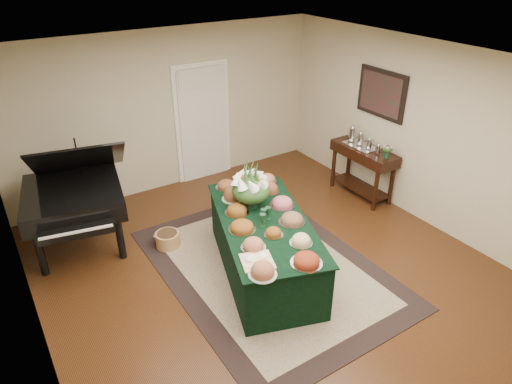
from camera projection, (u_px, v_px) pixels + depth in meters
ground at (268, 270)px, 6.09m from camera, size 6.00×6.00×0.00m
area_rug at (267, 267)px, 6.13m from camera, size 2.55×3.57×0.01m
kitchen_doorway at (203, 124)px, 8.07m from camera, size 1.05×0.07×2.10m
buffet_table at (264, 246)px, 5.89m from camera, size 1.72×2.47×0.79m
food_platters at (262, 215)px, 5.73m from camera, size 1.52×2.31×0.15m
cutting_board at (257, 259)px, 4.96m from camera, size 0.43×0.43×0.10m
green_goblets at (265, 216)px, 5.62m from camera, size 0.22×0.18×0.18m
floral_centerpiece at (251, 186)px, 5.87m from camera, size 0.52×0.52×0.52m
grand_piano at (74, 196)px, 6.23m from camera, size 1.63×1.75×1.61m
wicker_basket at (168, 240)px, 6.52m from camera, size 0.35×0.35×0.22m
mahogany_sideboard at (363, 159)px, 7.59m from camera, size 0.45×1.19×0.87m
tea_service at (363, 140)px, 7.49m from camera, size 0.34×0.74×0.30m
pink_bouquet at (388, 149)px, 7.07m from camera, size 0.18×0.18×0.23m
wall_painting at (381, 94)px, 7.18m from camera, size 0.05×0.95×0.75m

